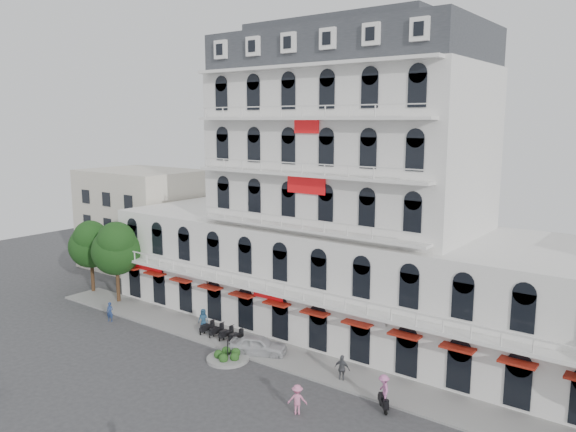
# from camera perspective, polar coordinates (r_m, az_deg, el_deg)

# --- Properties ---
(ground) EXTENTS (120.00, 120.00, 0.00)m
(ground) POSITION_cam_1_polar(r_m,az_deg,el_deg) (38.19, -9.14, -18.31)
(ground) COLOR #38383A
(ground) RESTS_ON ground
(sidewalk) EXTENTS (53.00, 4.00, 0.16)m
(sidewalk) POSITION_cam_1_polar(r_m,az_deg,el_deg) (44.19, -0.46, -14.03)
(sidewalk) COLOR gray
(sidewalk) RESTS_ON ground
(main_building) EXTENTS (45.00, 15.00, 25.80)m
(main_building) POSITION_cam_1_polar(r_m,az_deg,el_deg) (48.56, 5.99, 0.27)
(main_building) COLOR silver
(main_building) RESTS_ON ground
(flank_building_west) EXTENTS (14.00, 10.00, 12.00)m
(flank_building_west) POSITION_cam_1_polar(r_m,az_deg,el_deg) (70.58, -14.52, -0.31)
(flank_building_west) COLOR beige
(flank_building_west) RESTS_ON ground
(traffic_island) EXTENTS (3.20, 3.20, 1.60)m
(traffic_island) POSITION_cam_1_polar(r_m,az_deg,el_deg) (43.81, -6.14, -14.05)
(traffic_island) COLOR gray
(traffic_island) RESTS_ON ground
(parked_scooter_row) EXTENTS (4.40, 1.80, 1.10)m
(parked_scooter_row) POSITION_cam_1_polar(r_m,az_deg,el_deg) (47.91, -6.79, -12.27)
(parked_scooter_row) COLOR black
(parked_scooter_row) RESTS_ON ground
(tree_west_outer) EXTENTS (4.50, 4.48, 7.76)m
(tree_west_outer) POSITION_cam_1_polar(r_m,az_deg,el_deg) (61.71, -19.41, -2.57)
(tree_west_outer) COLOR #382314
(tree_west_outer) RESTS_ON ground
(tree_west_inner) EXTENTS (4.76, 4.76, 8.25)m
(tree_west_inner) POSITION_cam_1_polar(r_m,az_deg,el_deg) (57.32, -17.06, -3.01)
(tree_west_inner) COLOR #382314
(tree_west_inner) RESTS_ON ground
(parked_car) EXTENTS (4.77, 3.48, 1.51)m
(parked_car) POSITION_cam_1_polar(r_m,az_deg,el_deg) (44.42, -3.03, -12.97)
(parked_car) COLOR silver
(parked_car) RESTS_ON ground
(rider_center) EXTENTS (1.34, 1.37, 2.35)m
(rider_center) POSITION_cam_1_polar(r_m,az_deg,el_deg) (36.95, 9.69, -17.14)
(rider_center) COLOR black
(rider_center) RESTS_ON ground
(pedestrian_left) EXTENTS (1.03, 0.88, 1.80)m
(pedestrian_left) POSITION_cam_1_polar(r_m,az_deg,el_deg) (49.89, -8.59, -10.30)
(pedestrian_left) COLOR navy
(pedestrian_left) RESTS_ON ground
(pedestrian_mid) EXTENTS (1.18, 0.59, 1.94)m
(pedestrian_mid) POSITION_cam_1_polar(r_m,az_deg,el_deg) (40.23, 5.53, -15.17)
(pedestrian_mid) COLOR #505257
(pedestrian_mid) RESTS_ON ground
(pedestrian_right) EXTENTS (1.40, 1.22, 1.87)m
(pedestrian_right) POSITION_cam_1_polar(r_m,az_deg,el_deg) (36.24, 0.96, -18.13)
(pedestrian_right) COLOR pink
(pedestrian_right) RESTS_ON ground
(pedestrian_far) EXTENTS (0.76, 0.64, 1.76)m
(pedestrian_far) POSITION_cam_1_polar(r_m,az_deg,el_deg) (53.56, -17.64, -9.27)
(pedestrian_far) COLOR navy
(pedestrian_far) RESTS_ON ground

